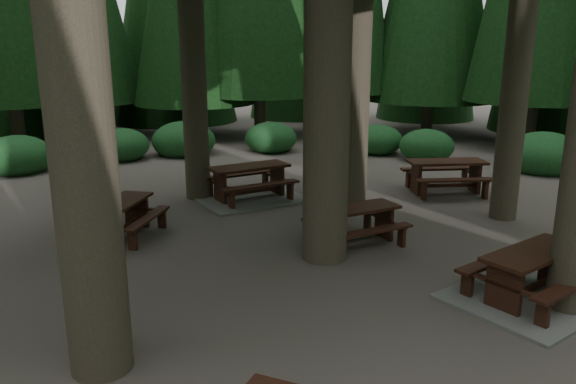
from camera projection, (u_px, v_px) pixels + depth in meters
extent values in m
plane|color=#585048|center=(284.00, 264.00, 10.36)|extent=(80.00, 80.00, 0.00)
cube|color=gray|center=(529.00, 298.00, 8.92)|extent=(3.08, 2.89, 0.05)
cube|color=black|center=(535.00, 253.00, 8.73)|extent=(2.03, 1.52, 0.06)
cube|color=black|center=(497.00, 260.00, 9.30)|extent=(1.81, 1.10, 0.05)
cube|color=black|center=(572.00, 285.00, 8.32)|extent=(1.81, 1.10, 0.05)
cube|color=black|center=(504.00, 289.00, 8.39)|extent=(0.34, 0.56, 0.76)
cube|color=black|center=(504.00, 285.00, 8.38)|extent=(0.77, 1.40, 0.06)
cube|color=black|center=(557.00, 266.00, 9.27)|extent=(0.34, 0.56, 0.76)
cube|color=black|center=(557.00, 263.00, 9.26)|extent=(0.77, 1.40, 0.06)
cube|color=black|center=(530.00, 288.00, 8.88)|extent=(1.45, 0.80, 0.08)
cube|color=black|center=(120.00, 203.00, 11.66)|extent=(1.26, 1.89, 0.06)
cube|color=black|center=(96.00, 215.00, 11.85)|extent=(0.85, 1.73, 0.05)
cube|color=black|center=(147.00, 218.00, 11.63)|extent=(0.85, 1.73, 0.05)
cube|color=black|center=(105.00, 231.00, 11.09)|extent=(0.53, 0.26, 0.70)
cube|color=black|center=(104.00, 228.00, 11.08)|extent=(1.35, 0.58, 0.06)
cube|color=black|center=(137.00, 211.00, 12.43)|extent=(0.53, 0.26, 0.70)
cube|color=black|center=(137.00, 209.00, 12.41)|extent=(1.35, 0.58, 0.06)
cube|color=black|center=(122.00, 229.00, 11.81)|extent=(0.59, 1.40, 0.08)
cube|color=gray|center=(250.00, 198.00, 14.72)|extent=(3.24, 2.97, 0.05)
cube|color=black|center=(249.00, 167.00, 14.50)|extent=(2.22, 1.48, 0.07)
cube|color=black|center=(238.00, 175.00, 15.17)|extent=(2.04, 0.99, 0.06)
cube|color=black|center=(262.00, 185.00, 14.01)|extent=(2.04, 0.99, 0.06)
cube|color=black|center=(220.00, 188.00, 14.22)|extent=(0.31, 0.62, 0.83)
cube|color=black|center=(220.00, 185.00, 14.20)|extent=(0.67, 1.59, 0.07)
cube|color=black|center=(277.00, 180.00, 15.02)|extent=(0.31, 0.62, 0.83)
cube|color=black|center=(277.00, 177.00, 15.00)|extent=(0.67, 1.59, 0.07)
cube|color=black|center=(250.00, 191.00, 14.67)|extent=(1.64, 0.69, 0.09)
cube|color=black|center=(447.00, 162.00, 15.14)|extent=(2.11, 0.95, 0.07)
cube|color=black|center=(437.00, 169.00, 15.88)|extent=(2.07, 0.44, 0.06)
cube|color=black|center=(456.00, 180.00, 14.56)|extent=(2.07, 0.44, 0.06)
cube|color=black|center=(416.00, 179.00, 15.17)|extent=(0.14, 0.63, 0.82)
cube|color=black|center=(416.00, 176.00, 15.16)|extent=(0.21, 1.66, 0.07)
cube|color=black|center=(475.00, 177.00, 15.32)|extent=(0.14, 0.63, 0.82)
cube|color=black|center=(475.00, 175.00, 15.31)|extent=(0.21, 1.66, 0.07)
cube|color=black|center=(445.00, 185.00, 15.30)|extent=(1.72, 0.22, 0.09)
cube|color=black|center=(356.00, 209.00, 11.27)|extent=(1.89, 1.20, 0.06)
cube|color=black|center=(340.00, 215.00, 11.85)|extent=(1.76, 0.78, 0.05)
cube|color=black|center=(373.00, 231.00, 10.84)|extent=(1.76, 0.78, 0.05)
cube|color=black|center=(326.00, 232.00, 11.05)|extent=(0.24, 0.54, 0.71)
cube|color=black|center=(326.00, 229.00, 11.04)|extent=(0.51, 1.38, 0.06)
cube|color=black|center=(384.00, 222.00, 11.68)|extent=(0.24, 0.54, 0.71)
cube|color=black|center=(384.00, 219.00, 11.67)|extent=(0.51, 1.38, 0.06)
cube|color=black|center=(356.00, 235.00, 11.41)|extent=(1.42, 0.53, 0.08)
ellipsoid|color=#1B5124|center=(543.00, 158.00, 17.93)|extent=(2.42, 2.42, 1.49)
ellipsoid|color=#1B5124|center=(426.00, 149.00, 19.58)|extent=(1.90, 1.90, 1.17)
ellipsoid|color=#1B5124|center=(377.00, 143.00, 20.78)|extent=(1.84, 1.84, 1.13)
ellipsoid|color=#1B5124|center=(271.00, 141.00, 21.19)|extent=(1.95, 1.95, 1.20)
ellipsoid|color=#1B5124|center=(184.00, 143.00, 20.63)|extent=(2.31, 2.31, 1.42)
ellipsoid|color=#1B5124|center=(121.00, 148.00, 19.67)|extent=(1.93, 1.93, 1.19)
ellipsoid|color=#1B5124|center=(17.00, 159.00, 17.76)|extent=(2.15, 2.15, 1.32)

